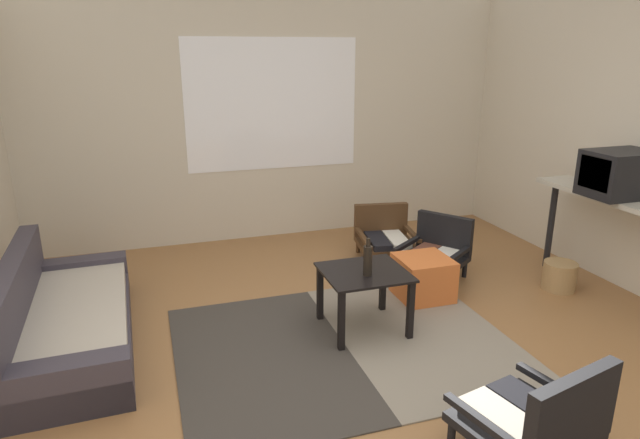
{
  "coord_description": "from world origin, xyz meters",
  "views": [
    {
      "loc": [
        -1.34,
        -2.81,
        2.03
      ],
      "look_at": [
        -0.07,
        1.15,
        0.74
      ],
      "focal_mm": 30.65,
      "sensor_mm": 36.0,
      "label": 1
    }
  ],
  "objects_px": {
    "crt_television": "(621,174)",
    "clay_vase": "(594,177)",
    "couch": "(61,321)",
    "ottoman_orange": "(423,278)",
    "glass_bottle": "(368,260)",
    "wicker_basket": "(559,276)",
    "armchair_by_window": "(385,235)",
    "armchair_striped_foreground": "(539,419)",
    "console_shelf": "(611,208)",
    "armchair_corner": "(436,250)",
    "coffee_table": "(364,283)"
  },
  "relations": [
    {
      "from": "armchair_striped_foreground",
      "to": "armchair_corner",
      "type": "xyz_separation_m",
      "value": [
        0.73,
        2.32,
        -0.01
      ]
    },
    {
      "from": "couch",
      "to": "glass_bottle",
      "type": "distance_m",
      "value": 2.22
    },
    {
      "from": "glass_bottle",
      "to": "wicker_basket",
      "type": "xyz_separation_m",
      "value": [
        1.93,
        0.22,
        -0.47
      ]
    },
    {
      "from": "crt_television",
      "to": "couch",
      "type": "bearing_deg",
      "value": 173.46
    },
    {
      "from": "console_shelf",
      "to": "glass_bottle",
      "type": "height_order",
      "value": "console_shelf"
    },
    {
      "from": "console_shelf",
      "to": "clay_vase",
      "type": "xyz_separation_m",
      "value": [
        0.0,
        0.22,
        0.22
      ]
    },
    {
      "from": "glass_bottle",
      "to": "ottoman_orange",
      "type": "bearing_deg",
      "value": 31.65
    },
    {
      "from": "armchair_striped_foreground",
      "to": "armchair_corner",
      "type": "height_order",
      "value": "armchair_striped_foreground"
    },
    {
      "from": "armchair_corner",
      "to": "ottoman_orange",
      "type": "relative_size",
      "value": 1.74
    },
    {
      "from": "armchair_corner",
      "to": "armchair_striped_foreground",
      "type": "bearing_deg",
      "value": -107.45
    },
    {
      "from": "armchair_by_window",
      "to": "clay_vase",
      "type": "bearing_deg",
      "value": -39.55
    },
    {
      "from": "coffee_table",
      "to": "clay_vase",
      "type": "distance_m",
      "value": 2.28
    },
    {
      "from": "armchair_by_window",
      "to": "glass_bottle",
      "type": "height_order",
      "value": "glass_bottle"
    },
    {
      "from": "armchair_corner",
      "to": "crt_television",
      "type": "xyz_separation_m",
      "value": [
        1.16,
        -0.81,
        0.81
      ]
    },
    {
      "from": "wicker_basket",
      "to": "console_shelf",
      "type": "bearing_deg",
      "value": -34.04
    },
    {
      "from": "armchair_striped_foreground",
      "to": "console_shelf",
      "type": "relative_size",
      "value": 0.5
    },
    {
      "from": "ottoman_orange",
      "to": "crt_television",
      "type": "relative_size",
      "value": 0.79
    },
    {
      "from": "armchair_striped_foreground",
      "to": "glass_bottle",
      "type": "relative_size",
      "value": 2.55
    },
    {
      "from": "armchair_corner",
      "to": "ottoman_orange",
      "type": "distance_m",
      "value": 0.51
    },
    {
      "from": "clay_vase",
      "to": "wicker_basket",
      "type": "relative_size",
      "value": 0.96
    },
    {
      "from": "glass_bottle",
      "to": "couch",
      "type": "bearing_deg",
      "value": 166.99
    },
    {
      "from": "clay_vase",
      "to": "glass_bottle",
      "type": "distance_m",
      "value": 2.25
    },
    {
      "from": "crt_television",
      "to": "clay_vase",
      "type": "height_order",
      "value": "crt_television"
    },
    {
      "from": "ottoman_orange",
      "to": "wicker_basket",
      "type": "relative_size",
      "value": 1.5
    },
    {
      "from": "glass_bottle",
      "to": "crt_television",
      "type": "bearing_deg",
      "value": -0.11
    },
    {
      "from": "armchair_corner",
      "to": "crt_television",
      "type": "relative_size",
      "value": 1.37
    },
    {
      "from": "console_shelf",
      "to": "clay_vase",
      "type": "height_order",
      "value": "clay_vase"
    },
    {
      "from": "armchair_by_window",
      "to": "glass_bottle",
      "type": "bearing_deg",
      "value": -119.06
    },
    {
      "from": "glass_bottle",
      "to": "wicker_basket",
      "type": "height_order",
      "value": "glass_bottle"
    },
    {
      "from": "armchair_by_window",
      "to": "armchair_corner",
      "type": "bearing_deg",
      "value": -68.53
    },
    {
      "from": "coffee_table",
      "to": "armchair_by_window",
      "type": "xyz_separation_m",
      "value": [
        0.78,
        1.35,
        -0.15
      ]
    },
    {
      "from": "couch",
      "to": "armchair_by_window",
      "type": "distance_m",
      "value": 3.06
    },
    {
      "from": "wicker_basket",
      "to": "crt_television",
      "type": "bearing_deg",
      "value": -40.53
    },
    {
      "from": "armchair_corner",
      "to": "glass_bottle",
      "type": "distance_m",
      "value": 1.35
    },
    {
      "from": "armchair_striped_foreground",
      "to": "armchair_corner",
      "type": "distance_m",
      "value": 2.43
    },
    {
      "from": "console_shelf",
      "to": "coffee_table",
      "type": "bearing_deg",
      "value": 179.07
    },
    {
      "from": "console_shelf",
      "to": "crt_television",
      "type": "height_order",
      "value": "crt_television"
    },
    {
      "from": "glass_bottle",
      "to": "clay_vase",
      "type": "bearing_deg",
      "value": 6.79
    },
    {
      "from": "console_shelf",
      "to": "glass_bottle",
      "type": "bearing_deg",
      "value": -178.95
    },
    {
      "from": "crt_television",
      "to": "glass_bottle",
      "type": "bearing_deg",
      "value": 179.89
    },
    {
      "from": "armchair_corner",
      "to": "wicker_basket",
      "type": "relative_size",
      "value": 2.61
    },
    {
      "from": "clay_vase",
      "to": "wicker_basket",
      "type": "distance_m",
      "value": 0.91
    },
    {
      "from": "coffee_table",
      "to": "console_shelf",
      "type": "bearing_deg",
      "value": -0.93
    },
    {
      "from": "armchair_by_window",
      "to": "crt_television",
      "type": "distance_m",
      "value": 2.17
    },
    {
      "from": "armchair_striped_foreground",
      "to": "wicker_basket",
      "type": "distance_m",
      "value": 2.38
    },
    {
      "from": "couch",
      "to": "clay_vase",
      "type": "xyz_separation_m",
      "value": [
        4.32,
        -0.23,
        0.79
      ]
    },
    {
      "from": "couch",
      "to": "ottoman_orange",
      "type": "bearing_deg",
      "value": -1.23
    },
    {
      "from": "armchair_corner",
      "to": "clay_vase",
      "type": "xyz_separation_m",
      "value": [
        1.16,
        -0.55,
        0.73
      ]
    },
    {
      "from": "armchair_striped_foreground",
      "to": "glass_bottle",
      "type": "xyz_separation_m",
      "value": [
        -0.3,
        1.51,
        0.32
      ]
    },
    {
      "from": "armchair_striped_foreground",
      "to": "console_shelf",
      "type": "xyz_separation_m",
      "value": [
        1.89,
        1.55,
        0.5
      ]
    }
  ]
}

